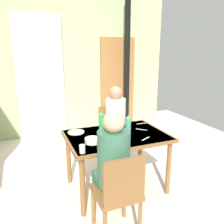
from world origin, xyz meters
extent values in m
plane|color=silver|center=(0.00, 0.00, 0.00)|extent=(6.43, 6.43, 0.00)
cube|color=#A6BE7F|center=(0.00, 2.47, 1.43)|extent=(4.61, 0.10, 2.85)
cube|color=#986233|center=(1.22, 2.39, 1.00)|extent=(0.80, 0.05, 2.00)
cylinder|color=black|center=(1.31, 2.12, 1.43)|extent=(0.12, 0.12, 2.85)
cube|color=white|center=(-0.44, 2.37, 1.20)|extent=(0.90, 0.03, 2.40)
cube|color=brown|center=(0.21, 0.10, 0.71)|extent=(1.21, 0.84, 0.04)
cube|color=beige|center=(0.21, 0.10, 0.73)|extent=(1.16, 0.81, 0.00)
cylinder|color=brown|center=(-0.33, -0.25, 0.34)|extent=(0.06, 0.06, 0.69)
cylinder|color=brown|center=(0.75, -0.25, 0.34)|extent=(0.06, 0.06, 0.69)
cylinder|color=brown|center=(-0.33, 0.45, 0.34)|extent=(0.06, 0.06, 0.69)
cylinder|color=brown|center=(0.75, 0.45, 0.34)|extent=(0.06, 0.06, 0.69)
cube|color=brown|center=(-0.10, -0.60, 0.45)|extent=(0.40, 0.40, 0.04)
cube|color=brown|center=(-0.10, -0.78, 0.66)|extent=(0.38, 0.04, 0.42)
cylinder|color=brown|center=(-0.27, -0.43, 0.21)|extent=(0.04, 0.04, 0.41)
cylinder|color=brown|center=(0.07, -0.43, 0.21)|extent=(0.04, 0.04, 0.41)
cylinder|color=brown|center=(0.07, -0.77, 0.21)|extent=(0.04, 0.04, 0.41)
cube|color=brown|center=(0.47, 0.80, 0.45)|extent=(0.40, 0.40, 0.04)
cube|color=brown|center=(0.47, 0.98, 0.66)|extent=(0.38, 0.04, 0.42)
cylinder|color=brown|center=(0.64, 0.63, 0.21)|extent=(0.04, 0.04, 0.41)
cylinder|color=brown|center=(0.30, 0.63, 0.21)|extent=(0.04, 0.04, 0.41)
cylinder|color=brown|center=(0.64, 0.97, 0.21)|extent=(0.04, 0.04, 0.41)
cylinder|color=brown|center=(0.30, 0.97, 0.21)|extent=(0.04, 0.04, 0.41)
cube|color=#3A6554|center=(-0.10, -0.44, 0.51)|extent=(0.30, 0.22, 0.12)
cylinder|color=#38664C|center=(-0.10, -0.55, 0.77)|extent=(0.30, 0.30, 0.52)
sphere|color=tan|center=(-0.10, -0.55, 1.12)|extent=(0.20, 0.20, 0.20)
cube|color=silver|center=(0.47, 0.64, 0.51)|extent=(0.30, 0.22, 0.12)
cylinder|color=silver|center=(0.47, 0.75, 0.77)|extent=(0.30, 0.30, 0.52)
sphere|color=#A87A5B|center=(0.47, 0.75, 1.12)|extent=(0.20, 0.20, 0.20)
cylinder|color=#3B9070|center=(0.25, -0.14, 0.87)|extent=(0.07, 0.07, 0.27)
cone|color=#42846D|center=(0.25, -0.14, 1.02)|extent=(0.05, 0.05, 0.04)
cylinder|color=green|center=(0.07, 0.24, 0.85)|extent=(0.07, 0.07, 0.23)
cone|color=#37A65A|center=(0.07, 0.24, 0.98)|extent=(0.05, 0.05, 0.03)
cylinder|color=silver|center=(-0.14, -0.03, 0.76)|extent=(0.17, 0.17, 0.05)
cylinder|color=white|center=(0.25, 0.33, 0.73)|extent=(0.21, 0.21, 0.01)
cylinder|color=white|center=(-0.23, 0.36, 0.73)|extent=(0.21, 0.21, 0.01)
cylinder|color=silver|center=(-0.31, -0.25, 0.77)|extent=(0.06, 0.06, 0.09)
cube|color=silver|center=(0.12, -0.01, 0.73)|extent=(0.05, 0.15, 0.00)
cube|color=silver|center=(0.47, -0.16, 0.73)|extent=(0.14, 0.08, 0.00)
cube|color=silver|center=(0.58, 0.14, 0.73)|extent=(0.12, 0.12, 0.00)
cube|color=silver|center=(0.71, 0.37, 0.73)|extent=(0.15, 0.02, 0.00)
camera|label=1|loc=(-0.84, -2.32, 1.73)|focal=36.79mm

